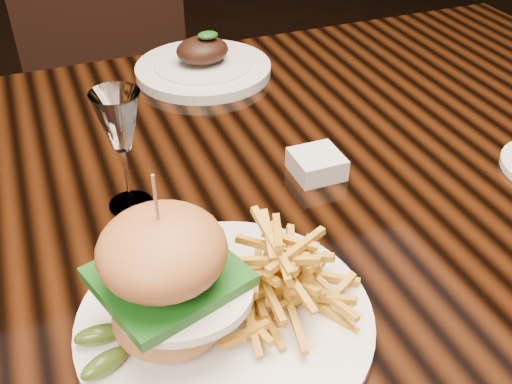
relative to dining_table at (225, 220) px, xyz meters
name	(u,v)px	position (x,y,z in m)	size (l,w,h in m)	color
dining_table	(225,220)	(0.00, 0.00, 0.00)	(1.60, 0.90, 0.75)	black
burger_plate	(222,287)	(-0.09, -0.25, 0.13)	(0.30, 0.30, 0.20)	silver
ramekin	(317,164)	(0.12, -0.04, 0.09)	(0.07, 0.07, 0.03)	silver
wine_glass	(119,126)	(-0.13, -0.02, 0.19)	(0.06, 0.06, 0.16)	white
far_dish	(203,66)	(0.07, 0.32, 0.09)	(0.24, 0.24, 0.08)	silver
chair_far	(111,67)	(-0.02, 0.89, -0.13)	(0.48, 0.48, 0.95)	black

